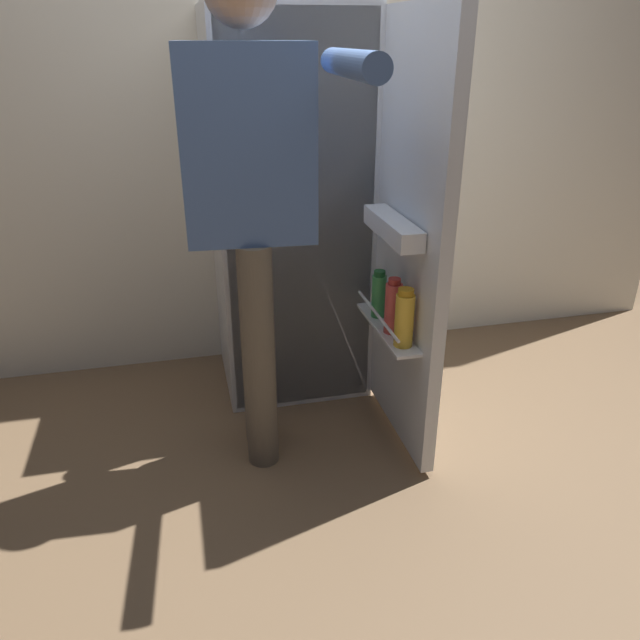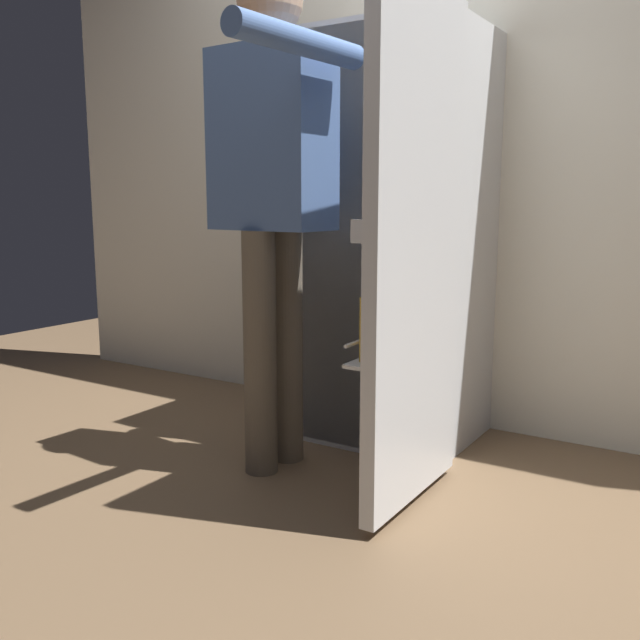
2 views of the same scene
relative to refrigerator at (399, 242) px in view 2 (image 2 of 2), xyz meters
The scene contains 4 objects.
ground_plane 0.96m from the refrigerator, 93.35° to the right, with size 6.86×6.86×0.00m, color brown.
kitchen_wall 0.64m from the refrigerator, 94.15° to the left, with size 4.40×0.10×2.67m, color silver.
refrigerator is the anchor object (origin of this frame).
person 0.62m from the refrigerator, 116.10° to the right, with size 0.56×0.79×1.78m.
Camera 2 is at (1.25, -2.07, 1.00)m, focal length 39.13 mm.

